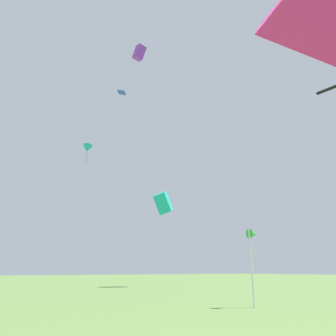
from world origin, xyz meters
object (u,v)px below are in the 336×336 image
(distant_kite_blue_far_center, at_px, (122,92))
(distant_kite_purple_high_right, at_px, (139,53))
(marker_flag, at_px, (253,239))
(distant_kite_teal_low_right, at_px, (163,203))
(distant_kite_teal_mid_left, at_px, (87,149))

(distant_kite_blue_far_center, xyz_separation_m, distant_kite_purple_high_right, (-0.34, -4.21, 2.05))
(distant_kite_purple_high_right, xyz_separation_m, marker_flag, (-5.98, -17.76, -18.72))
(distant_kite_teal_low_right, distance_m, distant_kite_teal_mid_left, 14.74)
(distant_kite_blue_far_center, distance_m, distant_kite_teal_low_right, 18.37)
(distant_kite_blue_far_center, xyz_separation_m, distant_kite_teal_low_right, (-2.60, -11.94, -13.72))
(marker_flag, bearing_deg, distant_kite_blue_far_center, 73.96)
(distant_kite_teal_low_right, height_order, marker_flag, distant_kite_teal_low_right)
(distant_kite_purple_high_right, relative_size, marker_flag, 0.85)
(distant_kite_blue_far_center, relative_size, distant_kite_teal_low_right, 0.59)
(distant_kite_purple_high_right, height_order, distant_kite_teal_low_right, distant_kite_purple_high_right)
(distant_kite_teal_mid_left, distance_m, marker_flag, 25.27)
(marker_flag, bearing_deg, distant_kite_purple_high_right, 71.40)
(distant_kite_blue_far_center, bearing_deg, marker_flag, -106.04)
(distant_kite_blue_far_center, height_order, marker_flag, distant_kite_blue_far_center)
(distant_kite_blue_far_center, bearing_deg, distant_kite_purple_high_right, -94.61)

